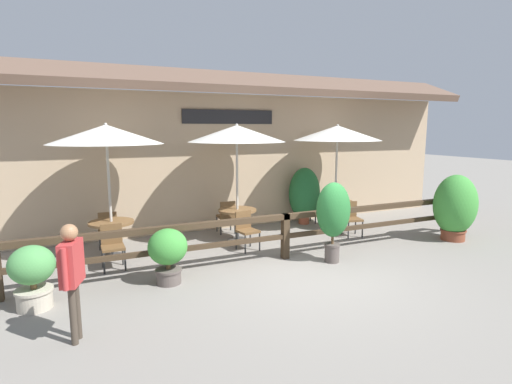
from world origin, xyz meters
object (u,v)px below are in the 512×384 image
chair_near_streetside (113,244)px  chair_far_wallside (320,206)px  potted_plant_entrance_palm (168,252)px  pedestrian (72,267)px  dining_table_near (112,229)px  patio_umbrella_middle (237,134)px  patio_umbrella_far (337,133)px  potted_plant_broad_leaf (455,206)px  chair_middle_wallside (226,215)px  chair_near_wallside (108,227)px  potted_plant_corner_fern (304,194)px  dining_table_far (335,206)px  potted_plant_tall_tropical (333,213)px  chair_middle_streetside (246,228)px  dining_table_middle (237,216)px  chair_far_streetside (351,217)px  potted_plant_small_flowering (32,274)px  patio_umbrella_near (106,135)px

chair_near_streetside → chair_far_wallside: size_ratio=1.00×
potted_plant_entrance_palm → pedestrian: 2.12m
dining_table_near → patio_umbrella_middle: size_ratio=0.33×
patio_umbrella_far → potted_plant_broad_leaf: 3.39m
chair_middle_wallside → chair_far_wallside: size_ratio=1.00×
chair_far_wallside → pedestrian: size_ratio=0.56×
chair_near_wallside → chair_middle_wallside: bearing=-174.2°
dining_table_near → pedestrian: pedestrian is taller
dining_table_near → chair_far_wallside: bearing=8.4°
chair_middle_wallside → patio_umbrella_far: bearing=168.4°
chair_far_wallside → potted_plant_corner_fern: size_ratio=0.53×
patio_umbrella_middle → dining_table_far: 3.45m
potted_plant_tall_tropical → potted_plant_corner_fern: potted_plant_tall_tropical is taller
chair_near_streetside → chair_middle_streetside: size_ratio=1.00×
dining_table_middle → chair_middle_streetside: (-0.09, -0.75, -0.14)m
chair_middle_streetside → potted_plant_entrance_palm: size_ratio=0.87×
dining_table_middle → chair_far_streetside: size_ratio=1.07×
chair_far_streetside → dining_table_far: bearing=99.1°
dining_table_middle → chair_far_wallside: chair_far_wallside is taller
chair_near_wallside → dining_table_middle: bearing=171.2°
potted_plant_small_flowering → chair_far_streetside: bearing=11.7°
chair_far_wallside → patio_umbrella_near: bearing=18.0°
chair_far_wallside → pedestrian: 7.75m
chair_middle_wallside → potted_plant_corner_fern: 2.42m
chair_near_wallside → chair_far_wallside: (5.77, 0.11, 0.00)m
dining_table_far → potted_plant_tall_tropical: potted_plant_tall_tropical is taller
dining_table_far → pedestrian: bearing=-151.6°
potted_plant_tall_tropical → chair_middle_streetside: bearing=129.8°
patio_umbrella_near → pedestrian: bearing=-102.1°
chair_middle_wallside → patio_umbrella_far: (2.84, -0.76, 2.09)m
patio_umbrella_near → potted_plant_tall_tropical: (4.06, -2.16, -1.55)m
patio_umbrella_far → potted_plant_entrance_palm: patio_umbrella_far is taller
chair_middle_wallside → chair_near_streetside: bearing=31.8°
chair_far_wallside → patio_umbrella_far: bearing=98.0°
dining_table_near → potted_plant_small_flowering: 2.47m
patio_umbrella_near → chair_near_streetside: size_ratio=3.27×
patio_umbrella_middle → chair_middle_wallside: patio_umbrella_middle is taller
dining_table_middle → chair_far_wallside: 2.96m
patio_umbrella_near → potted_plant_tall_tropical: 4.85m
potted_plant_corner_fern → patio_umbrella_middle: bearing=-160.8°
chair_near_streetside → patio_umbrella_far: patio_umbrella_far is taller
chair_near_streetside → dining_table_middle: size_ratio=0.93×
chair_middle_streetside → dining_table_middle: bearing=73.6°
dining_table_near → chair_near_streetside: 0.74m
patio_umbrella_near → potted_plant_tall_tropical: size_ratio=1.71×
dining_table_far → potted_plant_tall_tropical: 2.83m
potted_plant_tall_tropical → patio_umbrella_far: bearing=53.6°
patio_umbrella_middle → dining_table_far: size_ratio=3.05×
potted_plant_corner_fern → chair_middle_streetside: bearing=-147.3°
potted_plant_small_flowering → potted_plant_entrance_palm: bearing=4.5°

